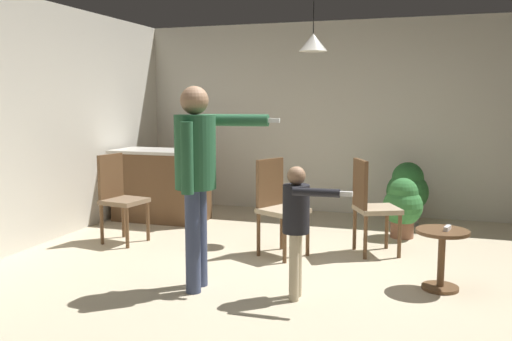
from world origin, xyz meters
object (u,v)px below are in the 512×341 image
at_px(side_table_by_couch, 442,252).
at_px(potted_plant_by_wall, 407,191).
at_px(dining_chair_near_wall, 370,203).
at_px(dining_chair_centre_back, 119,194).
at_px(dining_chair_by_counter, 278,203).
at_px(kitchen_counter, 161,185).
at_px(potted_plant_corner, 403,205).
at_px(person_adult, 197,165).
at_px(person_child, 297,217).
at_px(spare_remote_on_table, 447,228).

bearing_deg(side_table_by_couch, potted_plant_by_wall, 99.20).
bearing_deg(dining_chair_near_wall, dining_chair_centre_back, -107.61).
bearing_deg(dining_chair_by_counter, potted_plant_by_wall, 172.68).
bearing_deg(kitchen_counter, potted_plant_by_wall, 12.64).
bearing_deg(kitchen_counter, dining_chair_near_wall, -15.76).
xyz_separation_m(side_table_by_couch, dining_chair_centre_back, (-3.46, 0.55, 0.22)).
distance_m(dining_chair_by_counter, potted_plant_corner, 1.66).
bearing_deg(side_table_by_couch, kitchen_counter, 154.12).
bearing_deg(potted_plant_corner, kitchen_counter, -179.67).
relative_size(dining_chair_near_wall, potted_plant_corner, 1.42).
relative_size(person_adult, potted_plant_corner, 2.44).
height_order(person_child, potted_plant_by_wall, person_child).
relative_size(person_child, dining_chair_by_counter, 1.08).
bearing_deg(kitchen_counter, person_adult, -56.05).
distance_m(dining_chair_near_wall, dining_chair_centre_back, 2.78).
xyz_separation_m(person_adult, potted_plant_corner, (1.56, 2.36, -0.68)).
height_order(dining_chair_centre_back, potted_plant_by_wall, dining_chair_centre_back).
xyz_separation_m(kitchen_counter, dining_chair_near_wall, (2.85, -0.80, 0.07)).
relative_size(kitchen_counter, dining_chair_centre_back, 1.26).
bearing_deg(potted_plant_corner, potted_plant_by_wall, 88.43).
distance_m(potted_plant_corner, spare_remote_on_table, 1.80).
distance_m(person_adult, potted_plant_corner, 2.91).
height_order(kitchen_counter, potted_plant_corner, kitchen_counter).
xyz_separation_m(kitchen_counter, side_table_by_couch, (3.55, -1.72, -0.15)).
xyz_separation_m(side_table_by_couch, potted_plant_corner, (-0.41, 1.74, 0.06)).
bearing_deg(dining_chair_by_counter, dining_chair_centre_back, -61.94).
bearing_deg(person_adult, dining_chair_near_wall, 135.25).
height_order(dining_chair_by_counter, potted_plant_corner, dining_chair_by_counter).
relative_size(dining_chair_by_counter, dining_chair_centre_back, 1.00).
relative_size(kitchen_counter, side_table_by_couch, 2.42).
distance_m(person_adult, person_child, 0.94).
height_order(dining_chair_by_counter, spare_remote_on_table, dining_chair_by_counter).
bearing_deg(kitchen_counter, dining_chair_by_counter, -30.03).
bearing_deg(potted_plant_by_wall, dining_chair_near_wall, -101.49).
bearing_deg(dining_chair_centre_back, potted_plant_corner, 120.37).
height_order(kitchen_counter, side_table_by_couch, kitchen_counter).
distance_m(person_adult, dining_chair_by_counter, 1.38).
xyz_separation_m(dining_chair_by_counter, dining_chair_centre_back, (-1.85, -0.05, 0.00)).
relative_size(side_table_by_couch, person_child, 0.48).
distance_m(person_adult, spare_remote_on_table, 2.17).
relative_size(dining_chair_near_wall, dining_chair_centre_back, 1.00).
bearing_deg(potted_plant_by_wall, person_child, -103.49).
distance_m(dining_chair_centre_back, potted_plant_by_wall, 3.60).
relative_size(potted_plant_by_wall, spare_remote_on_table, 6.29).
height_order(dining_chair_centre_back, potted_plant_corner, dining_chair_centre_back).
distance_m(kitchen_counter, dining_chair_near_wall, 2.96).
distance_m(person_child, dining_chair_centre_back, 2.61).
height_order(person_adult, dining_chair_near_wall, person_adult).
distance_m(kitchen_counter, spare_remote_on_table, 3.97).
xyz_separation_m(kitchen_counter, dining_chair_centre_back, (0.09, -1.17, 0.07)).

